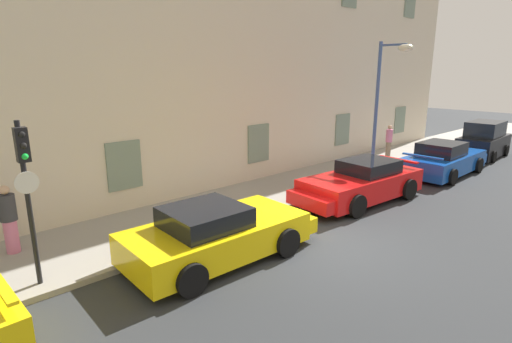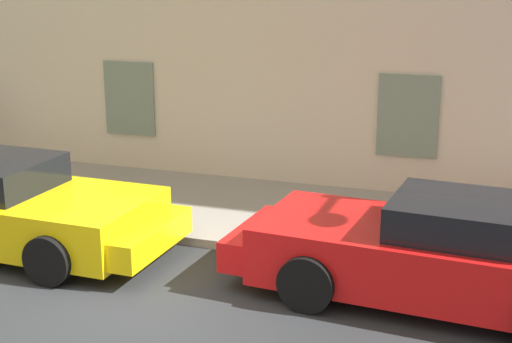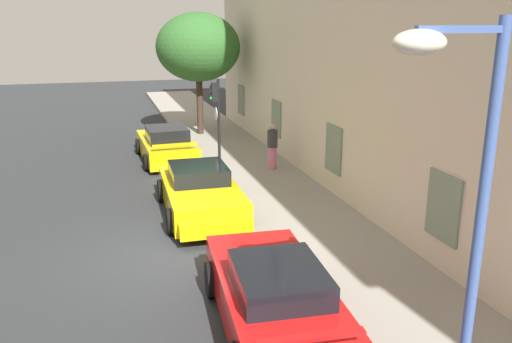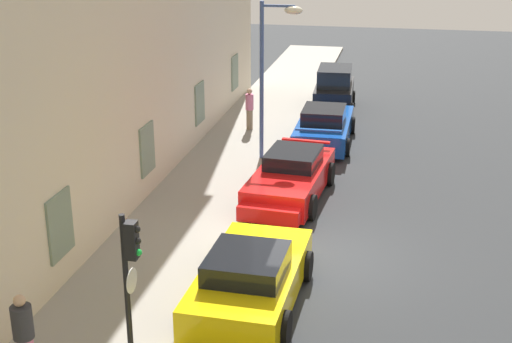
% 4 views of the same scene
% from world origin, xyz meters
% --- Properties ---
extents(ground_plane, '(80.00, 80.00, 0.00)m').
position_xyz_m(ground_plane, '(0.00, 0.00, 0.00)').
color(ground_plane, '#2B2D30').
extents(sidewalk, '(60.00, 3.46, 0.14)m').
position_xyz_m(sidewalk, '(0.00, 3.93, 0.07)').
color(sidewalk, gray).
rests_on(sidewalk, ground).
extents(sportscar_yellow_flank, '(4.86, 2.36, 1.38)m').
position_xyz_m(sportscar_yellow_flank, '(-2.41, 1.32, 0.62)').
color(sportscar_yellow_flank, yellow).
rests_on(sportscar_yellow_flank, ground).
extents(sportscar_white_middle, '(5.17, 2.39, 1.41)m').
position_xyz_m(sportscar_white_middle, '(3.63, 1.48, 0.64)').
color(sportscar_white_middle, red).
rests_on(sportscar_white_middle, ground).
extents(sportscar_tail_end, '(5.12, 2.19, 1.45)m').
position_xyz_m(sportscar_tail_end, '(9.74, 1.10, 0.62)').
color(sportscar_tail_end, '#144CB2').
rests_on(sportscar_tail_end, ground).
extents(hatchback_parked, '(3.84, 1.94, 1.86)m').
position_xyz_m(hatchback_parked, '(14.78, 1.26, 0.83)').
color(hatchback_parked, black).
rests_on(hatchback_parked, ground).
extents(traffic_light, '(0.44, 0.36, 3.40)m').
position_xyz_m(traffic_light, '(-6.15, 2.62, 2.46)').
color(traffic_light, black).
rests_on(traffic_light, sidewalk).
extents(street_lamp, '(0.44, 1.42, 5.39)m').
position_xyz_m(street_lamp, '(6.99, 2.57, 3.89)').
color(street_lamp, '#3F5999').
rests_on(street_lamp, sidewalk).
extents(pedestrian_admiring, '(0.45, 0.45, 1.69)m').
position_xyz_m(pedestrian_admiring, '(-6.19, 4.72, 1.00)').
color(pedestrian_admiring, pink).
rests_on(pedestrian_admiring, sidewalk).
extents(pedestrian_strolling, '(0.43, 0.43, 1.66)m').
position_xyz_m(pedestrian_strolling, '(10.31, 4.15, 1.00)').
color(pedestrian_strolling, '#8C7259').
rests_on(pedestrian_strolling, sidewalk).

